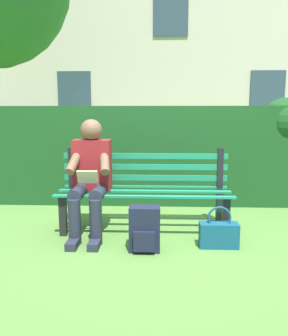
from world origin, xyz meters
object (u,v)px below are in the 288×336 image
person_seated (90,175)px  handbag (219,234)px  backpack (145,229)px  park_bench (145,188)px

person_seated → handbag: (-1.24, 0.33, -0.48)m
person_seated → backpack: person_seated is taller
backpack → person_seated: bearing=-37.6°
park_bench → handbag: 0.92m
handbag → person_seated: bearing=-14.7°
backpack → handbag: (-0.68, -0.11, -0.07)m
person_seated → handbag: person_seated is taller
park_bench → backpack: park_bench is taller
park_bench → person_seated: person_seated is taller
park_bench → backpack: bearing=92.2°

